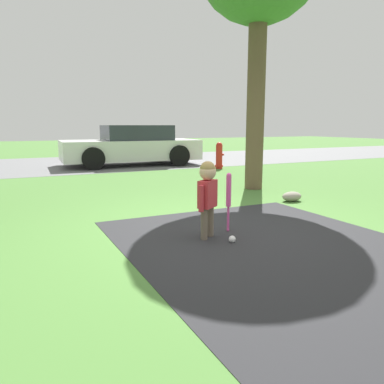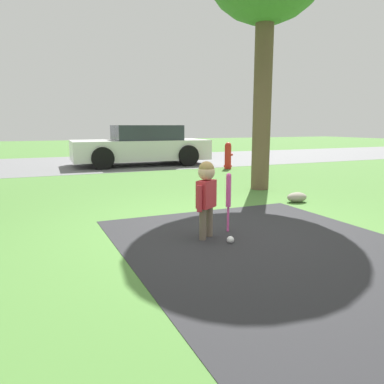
{
  "view_description": "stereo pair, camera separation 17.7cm",
  "coord_description": "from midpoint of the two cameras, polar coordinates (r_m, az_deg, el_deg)",
  "views": [
    {
      "loc": [
        -2.3,
        -3.92,
        1.28
      ],
      "look_at": [
        -0.31,
        0.14,
        0.48
      ],
      "focal_mm": 35.0,
      "sensor_mm": 36.0,
      "label": 1
    },
    {
      "loc": [
        -2.14,
        -3.99,
        1.28
      ],
      "look_at": [
        -0.31,
        0.14,
        0.48
      ],
      "focal_mm": 35.0,
      "sensor_mm": 36.0,
      "label": 2
    }
  ],
  "objects": [
    {
      "name": "fire_hydrant",
      "position": [
        11.21,
        3.71,
        5.52
      ],
      "size": [
        0.27,
        0.24,
        0.79
      ],
      "color": "red",
      "rests_on": "ground"
    },
    {
      "name": "edging_rock",
      "position": [
        6.59,
        14.23,
        -0.67
      ],
      "size": [
        0.36,
        0.25,
        0.17
      ],
      "color": "gray",
      "rests_on": "ground"
    },
    {
      "name": "baseball_bat",
      "position": [
        4.53,
        4.49,
        -0.24
      ],
      "size": [
        0.06,
        0.06,
        0.72
      ],
      "color": "#E54CA5",
      "rests_on": "ground"
    },
    {
      "name": "ground_plane",
      "position": [
        4.72,
        3.13,
        -5.67
      ],
      "size": [
        60.0,
        60.0,
        0.0
      ],
      "primitive_type": "plane",
      "color": "#477533"
    },
    {
      "name": "child",
      "position": [
        4.22,
        1.18,
        0.5
      ],
      "size": [
        0.31,
        0.25,
        0.89
      ],
      "rotation": [
        0.0,
        0.0,
        0.6
      ],
      "color": "#6B5B4C",
      "rests_on": "ground"
    },
    {
      "name": "parked_car",
      "position": [
        12.4,
        -9.57,
        6.92
      ],
      "size": [
        4.39,
        2.22,
        1.28
      ],
      "rotation": [
        0.0,
        0.0,
        3.09
      ],
      "color": "silver",
      "rests_on": "ground"
    },
    {
      "name": "street_strip",
      "position": [
        13.36,
        -16.43,
        4.23
      ],
      "size": [
        40.0,
        6.0,
        0.01
      ],
      "color": "slate",
      "rests_on": "ground"
    },
    {
      "name": "sports_ball",
      "position": [
        4.19,
        4.93,
        -7.17
      ],
      "size": [
        0.08,
        0.08,
        0.08
      ],
      "color": "white",
      "rests_on": "ground"
    }
  ]
}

